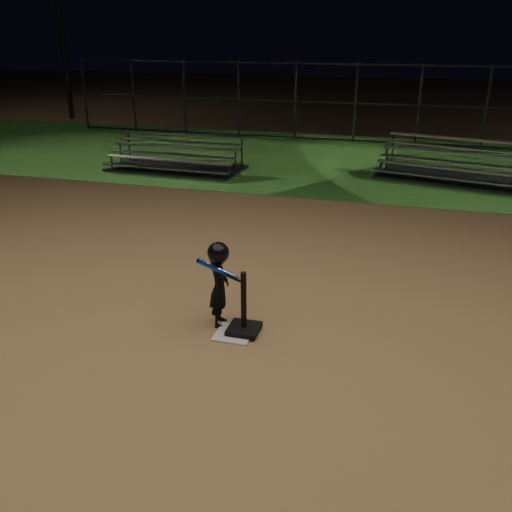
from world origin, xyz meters
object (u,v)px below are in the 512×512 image
(home_plate, at_px, (234,334))
(bleacher_left, at_px, (176,163))
(batting_tee, at_px, (244,320))
(child_batter, at_px, (219,282))
(bleacher_right, at_px, (458,172))

(home_plate, xyz_separation_m, bleacher_left, (-4.13, 7.78, 0.17))
(batting_tee, xyz_separation_m, bleacher_left, (-4.23, 7.70, 0.01))
(home_plate, relative_size, child_batter, 0.40)
(child_batter, xyz_separation_m, bleacher_left, (-3.88, 7.57, -0.41))
(home_plate, xyz_separation_m, child_batter, (-0.25, 0.21, 0.58))
(batting_tee, distance_m, child_batter, 0.57)
(home_plate, distance_m, bleacher_left, 8.81)
(home_plate, distance_m, bleacher_right, 9.17)
(home_plate, bearing_deg, bleacher_left, 117.96)
(child_batter, height_order, bleacher_left, child_batter)
(bleacher_left, bearing_deg, home_plate, -59.80)
(bleacher_right, bearing_deg, bleacher_left, -160.24)
(home_plate, distance_m, batting_tee, 0.21)
(child_batter, bearing_deg, bleacher_right, -31.83)
(home_plate, relative_size, bleacher_left, 0.13)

